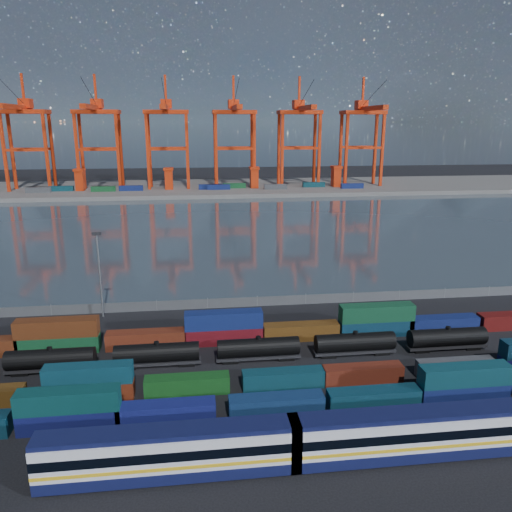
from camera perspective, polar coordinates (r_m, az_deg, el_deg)
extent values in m
plane|color=black|center=(76.19, 2.84, -13.19)|extent=(700.00, 700.00, 0.00)
plane|color=#313E47|center=(175.22, -3.01, 3.17)|extent=(700.00, 700.00, 0.00)
cube|color=#514F4C|center=(278.54, -4.59, 7.78)|extent=(700.00, 70.00, 2.00)
cone|color=#1E2630|center=(1691.55, -14.46, 22.22)|extent=(1100.00, 1100.00, 520.00)
cone|color=#1E2630|center=(1690.65, 0.22, 21.64)|extent=(1040.00, 1040.00, 460.00)
cone|color=#1E2630|center=(1781.54, 13.89, 19.60)|extent=(960.00, 960.00, 380.00)
cone|color=#1E2630|center=(1927.17, 24.05, 17.21)|extent=(840.00, 840.00, 300.00)
cube|color=silver|center=(56.02, -9.76, -21.13)|extent=(27.17, 3.26, 4.13)
cube|color=#0F1338|center=(57.33, -9.66, -22.89)|extent=(27.17, 3.33, 1.30)
cube|color=#0F1338|center=(54.68, -9.87, -19.15)|extent=(27.17, 2.93, 0.54)
cube|color=gold|center=(56.54, -9.72, -21.85)|extent=(27.20, 3.36, 0.39)
cube|color=black|center=(55.77, -9.78, -20.77)|extent=(27.20, 3.36, 1.09)
cube|color=black|center=(59.01, -19.70, -23.13)|extent=(3.26, 2.17, 0.76)
cube|color=black|center=(57.93, 0.62, -22.93)|extent=(3.26, 2.17, 0.76)
cube|color=silver|center=(60.34, 17.25, -18.72)|extent=(27.17, 3.26, 4.13)
cube|color=#0F1338|center=(61.55, 17.08, -20.41)|extent=(27.17, 3.33, 1.30)
cube|color=#0F1338|center=(59.10, 17.43, -16.83)|extent=(27.17, 2.93, 0.54)
cube|color=gold|center=(60.82, 17.18, -19.41)|extent=(27.20, 3.36, 0.39)
cube|color=black|center=(60.11, 17.28, -18.38)|extent=(27.20, 3.36, 1.09)
cube|color=black|center=(59.08, 7.89, -22.23)|extent=(3.26, 2.17, 0.76)
cube|color=black|center=(65.97, 25.06, -19.24)|extent=(3.26, 2.17, 0.76)
cube|color=#0F144F|center=(67.26, -20.47, -17.08)|extent=(12.10, 2.46, 2.62)
cube|color=#0B3C3C|center=(65.94, -20.68, -15.14)|extent=(12.10, 2.46, 2.62)
cube|color=navy|center=(65.51, -10.18, -17.22)|extent=(12.10, 2.46, 2.62)
cube|color=navy|center=(66.05, 2.34, -16.67)|extent=(12.10, 2.46, 2.62)
cube|color=#0D3445|center=(69.04, 13.26, -15.58)|extent=(12.10, 2.46, 2.62)
cube|color=navy|center=(73.94, 22.56, -14.21)|extent=(12.10, 2.46, 2.62)
cube|color=#0E3D49|center=(72.75, 22.77, -12.40)|extent=(12.10, 2.46, 2.62)
cube|color=#61200E|center=(72.67, -18.44, -14.39)|extent=(11.57, 2.35, 2.51)
cube|color=#0D3948|center=(71.50, -18.61, -12.63)|extent=(11.57, 2.35, 2.51)
cube|color=#144D19|center=(71.18, -7.87, -14.35)|extent=(11.57, 2.35, 2.51)
cube|color=#0D3745|center=(72.08, 3.15, -13.82)|extent=(11.57, 2.35, 2.51)
cube|color=maroon|center=(74.78, 12.06, -13.02)|extent=(11.57, 2.35, 2.51)
cube|color=#434549|center=(80.27, 21.86, -11.79)|extent=(11.57, 2.35, 2.51)
cube|color=#134926|center=(87.85, -21.62, -9.29)|extent=(12.95, 2.63, 2.81)
cube|color=#582811|center=(86.78, -21.80, -7.60)|extent=(12.95, 2.63, 2.81)
cube|color=maroon|center=(85.33, -12.42, -9.27)|extent=(12.95, 2.63, 2.81)
cube|color=maroon|center=(84.99, -3.68, -9.03)|extent=(12.95, 2.63, 2.81)
cube|color=navy|center=(83.88, -3.71, -7.28)|extent=(12.95, 2.63, 2.81)
cube|color=#5B3612|center=(86.64, 5.15, -8.57)|extent=(12.95, 2.63, 2.81)
cube|color=#0D2F47|center=(90.25, 13.54, -7.95)|extent=(12.95, 2.63, 2.81)
cube|color=#144C2D|center=(89.21, 13.65, -6.29)|extent=(12.95, 2.63, 2.81)
cube|color=navy|center=(95.05, 20.44, -7.32)|extent=(12.95, 2.63, 2.81)
cylinder|color=black|center=(81.16, -22.42, -10.77)|extent=(12.70, 2.83, 2.83)
cylinder|color=black|center=(80.52, -22.53, -9.76)|extent=(0.78, 0.78, 0.49)
cube|color=black|center=(81.83, -22.31, -11.76)|extent=(13.19, 1.95, 0.39)
cube|color=black|center=(83.28, -25.26, -11.91)|extent=(2.44, 1.76, 0.59)
cube|color=black|center=(80.93, -19.21, -12.06)|extent=(2.44, 1.76, 0.59)
cylinder|color=black|center=(78.41, -11.25, -10.78)|extent=(12.70, 2.83, 2.83)
cylinder|color=black|center=(77.75, -11.31, -9.74)|extent=(0.78, 0.78, 0.49)
cube|color=black|center=(79.09, -11.19, -11.80)|extent=(13.19, 1.95, 0.39)
cube|color=black|center=(79.75, -14.40, -12.09)|extent=(2.44, 1.76, 0.59)
cube|color=black|center=(79.03, -7.93, -11.99)|extent=(2.44, 1.76, 0.59)
cylinder|color=black|center=(78.67, 0.26, -10.38)|extent=(12.70, 2.83, 2.83)
cylinder|color=black|center=(78.01, 0.26, -9.34)|extent=(0.78, 0.78, 0.49)
cube|color=black|center=(79.35, 0.26, -11.40)|extent=(13.19, 1.95, 0.39)
cube|color=black|center=(79.15, -2.97, -11.81)|extent=(2.44, 1.76, 0.59)
cube|color=black|center=(80.15, 3.44, -11.46)|extent=(2.44, 1.76, 0.59)
cylinder|color=black|center=(81.91, 11.24, -9.61)|extent=(12.70, 2.83, 2.83)
cylinder|color=black|center=(81.28, 11.29, -8.61)|extent=(0.78, 0.78, 0.49)
cube|color=black|center=(82.57, 11.18, -10.60)|extent=(13.19, 1.95, 0.39)
cube|color=black|center=(81.54, 8.17, -11.11)|extent=(2.44, 1.76, 0.59)
cube|color=black|center=(84.15, 14.06, -10.57)|extent=(2.44, 1.76, 0.59)
cylinder|color=black|center=(87.82, 21.01, -8.64)|extent=(12.70, 2.83, 2.83)
cylinder|color=black|center=(87.23, 21.10, -7.69)|extent=(0.78, 0.78, 0.49)
cube|color=black|center=(88.43, 20.91, -9.57)|extent=(13.19, 1.95, 0.39)
cube|color=black|center=(86.69, 18.27, -10.11)|extent=(2.44, 1.76, 0.59)
cube|color=black|center=(90.66, 23.38, -9.48)|extent=(2.44, 1.76, 0.59)
cube|color=#595B5E|center=(101.08, 0.14, -5.23)|extent=(160.00, 0.06, 2.00)
cylinder|color=slate|center=(104.21, -22.36, -5.72)|extent=(0.12, 0.12, 2.20)
cylinder|color=slate|center=(101.97, -16.92, -5.67)|extent=(0.12, 0.12, 2.20)
cylinder|color=slate|center=(100.67, -11.28, -5.56)|extent=(0.12, 0.12, 2.20)
cylinder|color=slate|center=(100.36, -5.56, -5.39)|extent=(0.12, 0.12, 2.20)
cylinder|color=slate|center=(101.05, 0.14, -5.17)|extent=(0.12, 0.12, 2.20)
cylinder|color=slate|center=(102.70, 5.70, -4.91)|extent=(0.12, 0.12, 2.20)
cylinder|color=slate|center=(105.29, 11.04, -4.62)|extent=(0.12, 0.12, 2.20)
cylinder|color=slate|center=(108.73, 16.07, -4.30)|extent=(0.12, 0.12, 2.20)
cylinder|color=slate|center=(112.96, 20.76, -3.98)|extent=(0.12, 0.12, 2.20)
cylinder|color=slate|center=(117.89, 25.08, -3.66)|extent=(0.12, 0.12, 2.20)
cylinder|color=slate|center=(97.93, -17.41, -2.29)|extent=(0.36, 0.36, 16.00)
cube|color=black|center=(95.89, -17.80, 2.45)|extent=(1.60, 0.40, 0.60)
cube|color=red|center=(281.88, -26.80, 10.33)|extent=(1.46, 1.46, 41.11)
cube|color=red|center=(292.24, -26.10, 10.52)|extent=(1.46, 1.46, 41.11)
cube|color=red|center=(275.89, -22.81, 10.69)|extent=(1.46, 1.46, 41.11)
cube|color=red|center=(286.46, -22.23, 10.87)|extent=(1.46, 1.46, 41.11)
cube|color=red|center=(278.62, -24.88, 10.93)|extent=(20.10, 1.28, 1.28)
cube|color=red|center=(289.09, -24.23, 11.10)|extent=(20.10, 1.28, 1.28)
cube|color=red|center=(283.57, -24.96, 14.73)|extent=(22.84, 12.79, 2.01)
cube|color=red|center=(273.15, -25.71, 15.08)|extent=(2.74, 43.85, 2.28)
cube|color=red|center=(287.17, -24.84, 15.56)|extent=(5.48, 7.31, 4.57)
cube|color=red|center=(285.73, -25.10, 16.93)|extent=(1.10, 1.10, 14.62)
cylinder|color=black|center=(271.30, -26.01, 16.42)|extent=(0.22, 37.61, 12.41)
cube|color=red|center=(272.32, -19.74, 10.93)|extent=(1.46, 1.46, 41.11)
cube|color=red|center=(283.03, -19.27, 11.10)|extent=(1.46, 1.46, 41.11)
cube|color=red|center=(268.75, -15.48, 11.22)|extent=(1.46, 1.46, 41.11)
cube|color=red|center=(279.59, -15.17, 11.37)|extent=(1.46, 1.46, 41.11)
cube|color=red|center=(270.25, -17.66, 11.52)|extent=(20.10, 1.28, 1.28)
cube|color=red|center=(281.03, -17.26, 11.66)|extent=(20.10, 1.28, 1.28)
cube|color=red|center=(275.36, -17.77, 15.42)|extent=(22.84, 12.79, 2.01)
cube|color=red|center=(264.61, -18.24, 15.83)|extent=(2.74, 43.85, 2.28)
cube|color=red|center=(279.06, -17.70, 16.26)|extent=(5.48, 7.31, 4.57)
cube|color=red|center=(277.57, -17.89, 17.68)|extent=(1.10, 1.10, 14.62)
cylinder|color=black|center=(262.70, -18.45, 17.22)|extent=(0.22, 37.61, 12.41)
cube|color=red|center=(267.05, -12.26, 11.40)|extent=(1.46, 1.46, 41.11)
cube|color=red|center=(277.95, -12.06, 11.54)|extent=(1.46, 1.46, 41.11)
cube|color=red|center=(266.06, -7.86, 11.58)|extent=(1.46, 1.46, 41.11)
cube|color=red|center=(277.00, -7.84, 11.71)|extent=(1.46, 1.46, 41.11)
cube|color=red|center=(266.25, -10.08, 11.94)|extent=(20.10, 1.28, 1.28)
cube|color=red|center=(277.19, -9.97, 12.06)|extent=(20.10, 1.28, 1.28)
cube|color=red|center=(271.43, -10.21, 15.90)|extent=(22.84, 12.79, 2.01)
cube|color=red|center=(260.53, -10.35, 16.34)|extent=(2.74, 43.85, 2.28)
cube|color=red|center=(275.19, -10.21, 16.74)|extent=(5.48, 7.31, 4.57)
cube|color=red|center=(273.68, -10.30, 18.18)|extent=(1.10, 1.10, 14.62)
cylinder|color=black|center=(258.59, -10.45, 17.77)|extent=(0.22, 37.61, 12.41)
cube|color=red|center=(266.30, -4.58, 11.67)|extent=(1.46, 1.46, 41.11)
cube|color=red|center=(277.24, -4.69, 11.80)|extent=(1.46, 1.46, 41.11)
cube|color=red|center=(267.95, -0.20, 11.74)|extent=(1.46, 1.46, 41.11)
cube|color=red|center=(278.82, -0.47, 11.87)|extent=(1.46, 1.46, 41.11)
cube|color=red|center=(266.82, -2.39, 12.16)|extent=(20.10, 1.28, 1.28)
cube|color=red|center=(277.74, -2.58, 12.27)|extent=(20.10, 1.28, 1.28)
cube|color=red|center=(272.00, -2.53, 16.11)|extent=(22.84, 12.79, 2.01)
cube|color=red|center=(261.12, -2.33, 16.56)|extent=(2.74, 43.85, 2.28)
cube|color=red|center=(275.75, -2.61, 16.95)|extent=(5.48, 7.31, 4.57)
cube|color=red|center=(274.24, -2.59, 18.39)|extent=(1.10, 1.10, 14.62)
cylinder|color=black|center=(259.18, -2.31, 17.98)|extent=(0.22, 37.61, 12.41)
cube|color=red|center=(270.13, 3.01, 11.75)|extent=(1.46, 1.46, 41.11)
cube|color=red|center=(280.91, 2.62, 11.88)|extent=(1.46, 1.46, 41.11)
cube|color=red|center=(274.33, 7.24, 11.70)|extent=(1.46, 1.46, 41.11)
cube|color=red|center=(284.95, 6.69, 11.84)|extent=(1.46, 1.46, 41.11)
cube|color=red|center=(271.94, 5.15, 12.16)|extent=(20.10, 1.28, 1.28)
cube|color=red|center=(282.66, 4.68, 12.28)|extent=(20.10, 1.28, 1.28)
cube|color=red|center=(277.02, 5.00, 16.05)|extent=(22.84, 12.79, 2.01)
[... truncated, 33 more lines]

